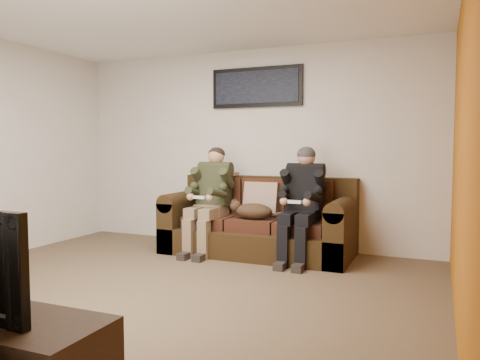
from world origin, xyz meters
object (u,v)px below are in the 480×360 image
at_px(sofa, 260,224).
at_px(person_left, 210,193).
at_px(cat, 252,211).
at_px(person_right, 302,197).
at_px(framed_poster, 256,87).

xyz_separation_m(sofa, person_left, (-0.59, -0.19, 0.39)).
distance_m(person_left, cat, 0.62).
height_order(person_right, cat, person_right).
relative_size(person_left, framed_poster, 1.05).
relative_size(person_left, person_right, 0.99).
distance_m(sofa, person_left, 0.73).
distance_m(person_left, framed_poster, 1.53).
bearing_deg(cat, framed_poster, 106.91).
relative_size(person_right, framed_poster, 1.06).
xyz_separation_m(person_left, person_right, (1.18, 0.00, 0.00)).
bearing_deg(sofa, framed_poster, 117.50).
height_order(sofa, person_left, person_left).
bearing_deg(sofa, person_left, -161.98).
bearing_deg(person_left, person_right, 0.02).
relative_size(person_right, cat, 2.01).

